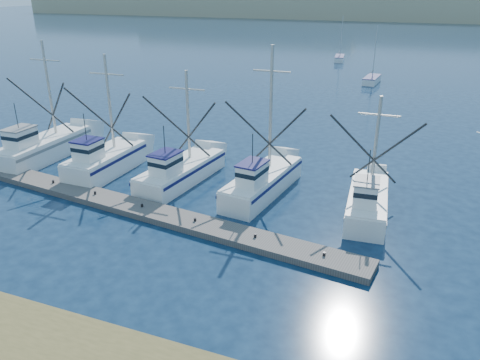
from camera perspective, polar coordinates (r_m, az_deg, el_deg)
name	(u,v)px	position (r m, az deg, el deg)	size (l,w,h in m)	color
ground	(189,290)	(22.86, -6.19, -13.13)	(500.00, 500.00, 0.00)	#0B1C33
floating_dock	(142,210)	(30.25, -11.81, -3.55)	(29.26, 1.95, 0.39)	#5E5854
dune_ridge	(411,5)	(226.62, 20.11, 19.35)	(360.00, 60.00, 10.00)	tan
trawler_fleet	(164,168)	(34.50, -9.24, 1.42)	(28.84, 8.95, 9.81)	white
sailboat_near	(372,80)	(72.34, 15.77, 11.68)	(2.13, 5.25, 8.10)	white
sailboat_far	(339,58)	(92.81, 12.03, 14.31)	(2.26, 5.78, 8.10)	white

